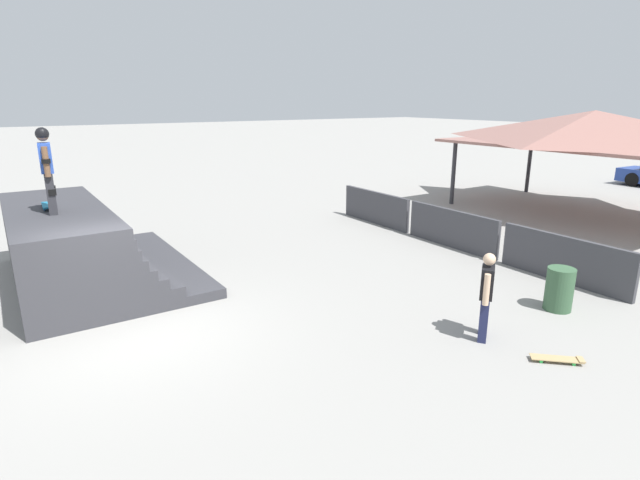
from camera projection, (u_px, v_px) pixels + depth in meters
The scene contains 9 objects.
ground_plane at pixel (134, 332), 8.83m from camera, with size 160.00×160.00×0.00m, color gray.
quarter_pipe_ramp at pixel (77, 249), 11.07m from camera, with size 5.47×3.63×1.73m.
skater_on_deck at pixel (47, 165), 9.94m from camera, with size 0.74×0.26×1.72m.
skateboard_on_deck at pixel (47, 206), 10.63m from camera, with size 0.86×0.24×0.09m.
bystander_walking at pixel (486, 292), 8.40m from camera, with size 0.45×0.55×1.53m.
skateboard_on_ground at pixel (559, 359), 7.80m from camera, with size 0.69×0.71×0.09m.
barrier_fence at pixel (452, 228), 13.81m from camera, with size 9.73×0.12×1.05m.
pavilion_shelter at pixel (593, 129), 17.00m from camera, with size 9.17×5.65×3.62m.
trash_bin at pixel (559, 289), 9.67m from camera, with size 0.52×0.52×0.85m, color #385B3D.
Camera 1 is at (8.54, -1.67, 3.97)m, focal length 28.00 mm.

